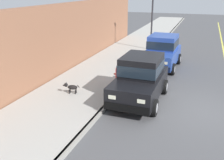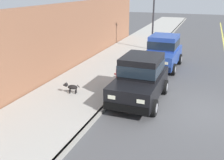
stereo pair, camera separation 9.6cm
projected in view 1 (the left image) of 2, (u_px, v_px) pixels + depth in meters
ground_plane at (191, 109)px, 10.28m from camera, size 80.00×80.00×0.00m
curb at (114, 97)px, 11.27m from camera, size 0.16×64.00×0.14m
sidewalk at (77, 91)px, 11.84m from camera, size 3.60×64.00×0.14m
car_black_hatchback at (140, 78)px, 10.84m from camera, size 1.99×3.82×1.88m
car_blue_hatchback at (162, 51)px, 15.38m from camera, size 2.04×3.85×1.88m
dog_black at (71, 87)px, 11.37m from camera, size 0.75×0.28×0.49m
fire_hydrant at (117, 75)px, 12.80m from camera, size 0.34×0.24×0.72m
street_lamp at (152, 11)px, 18.60m from camera, size 0.36×0.36×4.42m
building_facade at (77, 34)px, 15.72m from camera, size 0.50×20.00×3.71m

